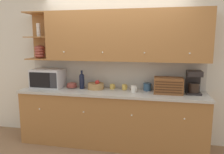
# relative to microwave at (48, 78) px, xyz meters

# --- Properties ---
(ground_plane) EXTENTS (24.00, 24.00, 0.00)m
(ground_plane) POSITION_rel_microwave_xyz_m (1.17, 0.23, -1.11)
(ground_plane) COLOR #896647
(wall_back) EXTENTS (5.49, 0.06, 2.60)m
(wall_back) POSITION_rel_microwave_xyz_m (1.17, 0.26, 0.19)
(wall_back) COLOR beige
(wall_back) RESTS_ON ground_plane
(counter_unit) EXTENTS (3.11, 0.61, 0.94)m
(counter_unit) POSITION_rel_microwave_xyz_m (1.17, -0.07, -0.63)
(counter_unit) COLOR #A36B38
(counter_unit) RESTS_ON ground_plane
(backsplash_panel) EXTENTS (3.09, 0.01, 0.50)m
(backsplash_panel) POSITION_rel_microwave_xyz_m (1.17, 0.22, 0.09)
(backsplash_panel) COLOR #B7B2A8
(backsplash_panel) RESTS_ON counter_unit
(upper_cabinets) EXTENTS (3.09, 0.37, 0.82)m
(upper_cabinets) POSITION_rel_microwave_xyz_m (1.33, 0.05, 0.74)
(upper_cabinets) COLOR #A36B38
(upper_cabinets) RESTS_ON backsplash_panel
(microwave) EXTENTS (0.54, 0.39, 0.33)m
(microwave) POSITION_rel_microwave_xyz_m (0.00, 0.00, 0.00)
(microwave) COLOR silver
(microwave) RESTS_ON counter_unit
(bowl_stack_on_counter) EXTENTS (0.19, 0.19, 0.09)m
(bowl_stack_on_counter) POSITION_rel_microwave_xyz_m (0.43, 0.05, -0.12)
(bowl_stack_on_counter) COLOR #9E473D
(bowl_stack_on_counter) RESTS_ON counter_unit
(wine_bottle) EXTENTS (0.09, 0.09, 0.33)m
(wine_bottle) POSITION_rel_microwave_xyz_m (0.63, 0.02, -0.02)
(wine_bottle) COLOR black
(wine_bottle) RESTS_ON counter_unit
(fruit_basket) EXTENTS (0.28, 0.28, 0.16)m
(fruit_basket) POSITION_rel_microwave_xyz_m (0.88, 0.04, -0.11)
(fruit_basket) COLOR #A87F4C
(fruit_basket) RESTS_ON counter_unit
(mug) EXTENTS (0.09, 0.08, 0.09)m
(mug) POSITION_rel_microwave_xyz_m (1.16, 0.10, -0.12)
(mug) COLOR gold
(mug) RESTS_ON counter_unit
(mug_blue_second) EXTENTS (0.09, 0.08, 0.09)m
(mug_blue_second) POSITION_rel_microwave_xyz_m (1.38, 0.09, -0.12)
(mug_blue_second) COLOR gold
(mug_blue_second) RESTS_ON counter_unit
(mug_patterned_third) EXTENTS (0.10, 0.09, 0.11)m
(mug_patterned_third) POSITION_rel_microwave_xyz_m (1.55, -0.06, -0.11)
(mug_patterned_third) COLOR silver
(mug_patterned_third) RESTS_ON counter_unit
(storage_canister) EXTENTS (0.14, 0.14, 0.13)m
(storage_canister) POSITION_rel_microwave_xyz_m (1.76, 0.10, -0.10)
(storage_canister) COLOR #33567A
(storage_canister) RESTS_ON counter_unit
(bread_box) EXTENTS (0.45, 0.27, 0.26)m
(bread_box) POSITION_rel_microwave_xyz_m (2.10, -0.04, -0.04)
(bread_box) COLOR brown
(bread_box) RESTS_ON counter_unit
(coffee_maker) EXTENTS (0.22, 0.25, 0.37)m
(coffee_maker) POSITION_rel_microwave_xyz_m (2.49, 0.04, 0.02)
(coffee_maker) COLOR black
(coffee_maker) RESTS_ON counter_unit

